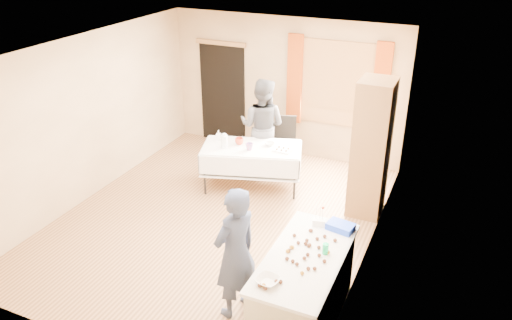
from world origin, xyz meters
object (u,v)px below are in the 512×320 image
at_px(cabinet, 371,149).
at_px(girl, 235,253).
at_px(woman, 262,126).
at_px(party_table, 252,163).
at_px(counter, 304,290).
at_px(chair, 285,153).

relative_size(cabinet, girl, 1.31).
height_order(cabinet, woman, cabinet).
bearing_deg(woman, party_table, 94.96).
height_order(counter, woman, woman).
distance_m(chair, girl, 3.85).
relative_size(cabinet, chair, 2.21).
relative_size(counter, party_table, 0.91).
bearing_deg(cabinet, counter, -92.14).
bearing_deg(chair, girl, -96.75).
bearing_deg(counter, cabinet, 87.86).
bearing_deg(party_table, cabinet, -16.83).
height_order(counter, party_table, counter).
bearing_deg(cabinet, party_table, -179.56).
bearing_deg(woman, girl, 105.71).
bearing_deg(cabinet, chair, 152.00).
xyz_separation_m(cabinet, party_table, (-1.94, -0.01, -0.61)).
height_order(party_table, girl, girl).
distance_m(party_table, chair, 0.96).
xyz_separation_m(counter, woman, (-1.93, 3.32, 0.41)).
xyz_separation_m(girl, woman, (-1.17, 3.45, 0.05)).
distance_m(counter, party_table, 3.24).
relative_size(party_table, girl, 1.12).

